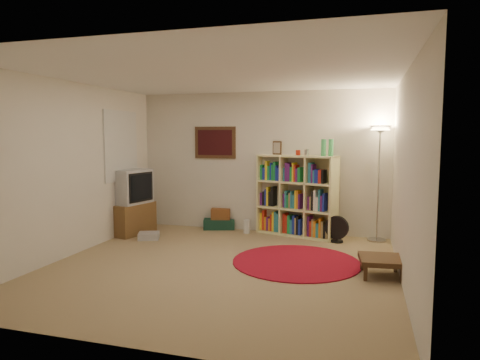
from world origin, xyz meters
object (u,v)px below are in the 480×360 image
Objects in this scene: floor_lamp at (380,146)px; tv_stand at (130,203)px; bookshelf at (296,197)px; floor_fan at (337,229)px; side_table at (381,260)px; suitcase at (219,223)px.

tv_stand is (-4.18, -0.65, -1.02)m from floor_lamp.
bookshelf is 3.83× the size of floor_fan.
floor_lamp is (1.36, -0.05, 0.89)m from bookshelf.
floor_lamp is at bearing 90.17° from side_table.
floor_fan is (-0.63, -0.29, -1.35)m from floor_lamp.
floor_fan is (0.73, -0.34, -0.45)m from bookshelf.
floor_lamp is at bearing 15.19° from bookshelf.
floor_fan is 0.67× the size of suitcase.
bookshelf is 2.91m from tv_stand.
tv_stand reaches higher than side_table.
floor_lamp is 3.31× the size of side_table.
side_table is (4.18, -1.19, -0.35)m from tv_stand.
floor_lamp is 1.65× the size of tv_stand.
floor_fan is at bearing -29.60° from suitcase.
bookshelf is 1.56m from suitcase.
tv_stand is 2.00× the size of side_table.
floor_lamp is 1.51m from floor_fan.
side_table is (1.36, -1.90, -0.47)m from bookshelf.
bookshelf is 1.63m from floor_lamp.
suitcase is 3.46m from side_table.
floor_fan is 1.68m from side_table.
suitcase is (1.38, 0.83, -0.46)m from tv_stand.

